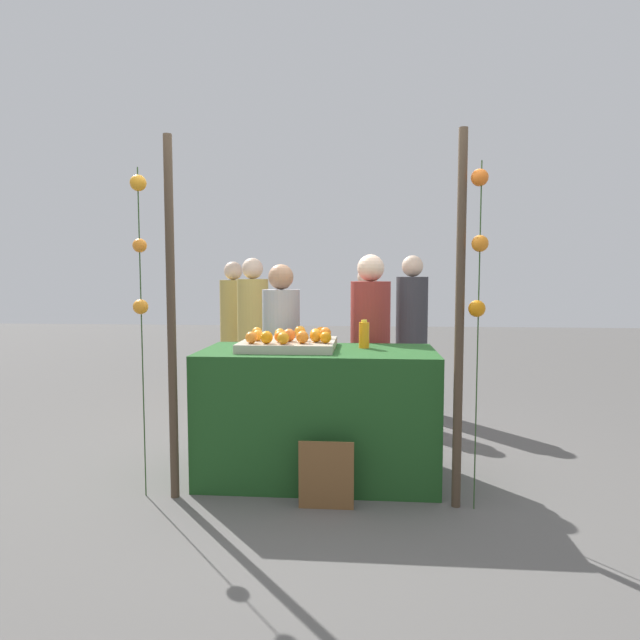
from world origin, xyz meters
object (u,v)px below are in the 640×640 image
(stall_counter, at_px, (318,414))
(chalkboard_sign, at_px, (326,476))
(orange_1, at_px, (280,334))
(vendor_right, at_px, (370,360))
(orange_0, at_px, (300,331))
(juice_bottle, at_px, (364,335))
(vendor_left, at_px, (281,364))

(stall_counter, distance_m, chalkboard_sign, 0.61)
(orange_1, height_order, chalkboard_sign, orange_1)
(orange_1, bearing_deg, vendor_right, 40.06)
(stall_counter, distance_m, orange_0, 0.64)
(orange_0, relative_size, vendor_right, 0.05)
(stall_counter, distance_m, vendor_right, 0.80)
(orange_0, bearing_deg, chalkboard_sign, -72.05)
(orange_0, distance_m, vendor_right, 0.72)
(stall_counter, relative_size, vendor_right, 1.02)
(chalkboard_sign, distance_m, vendor_right, 1.33)
(stall_counter, relative_size, orange_0, 19.08)
(juice_bottle, bearing_deg, orange_1, -176.54)
(chalkboard_sign, relative_size, vendor_left, 0.28)
(orange_0, xyz_separation_m, chalkboard_sign, (0.26, -0.79, -0.82))
(orange_1, distance_m, juice_bottle, 0.61)
(stall_counter, bearing_deg, vendor_right, 59.48)
(orange_1, bearing_deg, orange_0, 53.88)
(vendor_left, height_order, vendor_right, vendor_right)
(juice_bottle, xyz_separation_m, vendor_left, (-0.69, 0.50, -0.30))
(stall_counter, bearing_deg, orange_1, 164.43)
(juice_bottle, bearing_deg, orange_0, 164.47)
(chalkboard_sign, bearing_deg, vendor_left, 111.48)
(orange_1, xyz_separation_m, chalkboard_sign, (0.38, -0.62, -0.82))
(orange_0, bearing_deg, orange_1, -126.12)
(vendor_left, xyz_separation_m, vendor_right, (0.74, 0.02, 0.04))
(juice_bottle, height_order, vendor_right, vendor_right)
(juice_bottle, height_order, vendor_left, vendor_left)
(chalkboard_sign, bearing_deg, juice_bottle, 70.76)
(orange_0, relative_size, chalkboard_sign, 0.20)
(stall_counter, height_order, juice_bottle, juice_bottle)
(stall_counter, xyz_separation_m, juice_bottle, (0.32, 0.12, 0.56))
(orange_0, height_order, vendor_left, vendor_left)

